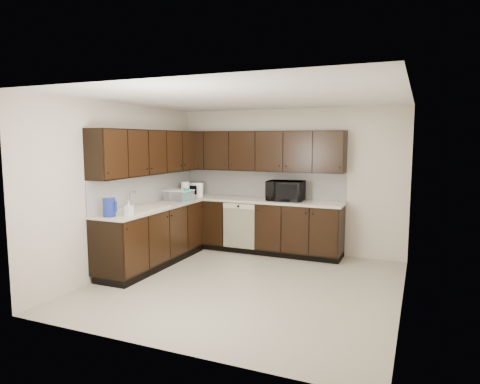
% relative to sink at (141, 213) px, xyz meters
% --- Properties ---
extents(floor, '(4.00, 4.00, 0.00)m').
position_rel_sink_xyz_m(floor, '(1.68, 0.01, -0.88)').
color(floor, '#ADA58F').
rests_on(floor, ground).
extents(ceiling, '(4.00, 4.00, 0.00)m').
position_rel_sink_xyz_m(ceiling, '(1.68, 0.01, 1.62)').
color(ceiling, white).
rests_on(ceiling, wall_back).
extents(wall_back, '(4.00, 0.02, 2.50)m').
position_rel_sink_xyz_m(wall_back, '(1.68, 2.01, 0.37)').
color(wall_back, beige).
rests_on(wall_back, floor).
extents(wall_left, '(0.02, 4.00, 2.50)m').
position_rel_sink_xyz_m(wall_left, '(-0.32, 0.01, 0.37)').
color(wall_left, beige).
rests_on(wall_left, floor).
extents(wall_right, '(0.02, 4.00, 2.50)m').
position_rel_sink_xyz_m(wall_right, '(3.68, 0.01, 0.37)').
color(wall_right, beige).
rests_on(wall_right, floor).
extents(wall_front, '(4.00, 0.02, 2.50)m').
position_rel_sink_xyz_m(wall_front, '(1.68, -1.99, 0.37)').
color(wall_front, beige).
rests_on(wall_front, floor).
extents(lower_cabinets, '(3.00, 2.80, 0.90)m').
position_rel_sink_xyz_m(lower_cabinets, '(0.67, 1.12, -0.47)').
color(lower_cabinets, black).
rests_on(lower_cabinets, floor).
extents(countertop, '(3.03, 2.83, 0.04)m').
position_rel_sink_xyz_m(countertop, '(0.67, 1.12, 0.04)').
color(countertop, beige).
rests_on(countertop, lower_cabinets).
extents(backsplash, '(3.00, 2.80, 0.48)m').
position_rel_sink_xyz_m(backsplash, '(0.46, 1.33, 0.30)').
color(backsplash, white).
rests_on(backsplash, countertop).
extents(upper_cabinets, '(3.00, 2.80, 0.70)m').
position_rel_sink_xyz_m(upper_cabinets, '(0.58, 1.22, 0.89)').
color(upper_cabinets, black).
rests_on(upper_cabinets, wall_back).
extents(dishwasher, '(0.58, 0.04, 0.78)m').
position_rel_sink_xyz_m(dishwasher, '(0.98, 1.42, -0.33)').
color(dishwasher, beige).
rests_on(dishwasher, lower_cabinets).
extents(sink, '(0.54, 0.82, 0.42)m').
position_rel_sink_xyz_m(sink, '(0.00, 0.00, 0.00)').
color(sink, beige).
rests_on(sink, countertop).
extents(microwave, '(0.63, 0.44, 0.34)m').
position_rel_sink_xyz_m(microwave, '(1.72, 1.72, 0.23)').
color(microwave, black).
rests_on(microwave, countertop).
extents(soap_bottle_a, '(0.10, 0.10, 0.21)m').
position_rel_sink_xyz_m(soap_bottle_a, '(0.20, -0.54, 0.16)').
color(soap_bottle_a, gray).
rests_on(soap_bottle_a, countertop).
extents(soap_bottle_b, '(0.09, 0.09, 0.21)m').
position_rel_sink_xyz_m(soap_bottle_b, '(-0.17, 1.12, 0.16)').
color(soap_bottle_b, gray).
rests_on(soap_bottle_b, countertop).
extents(toaster_oven, '(0.47, 0.41, 0.24)m').
position_rel_sink_xyz_m(toaster_oven, '(-0.07, 1.71, 0.18)').
color(toaster_oven, silver).
rests_on(toaster_oven, countertop).
extents(storage_bin, '(0.49, 0.40, 0.17)m').
position_rel_sink_xyz_m(storage_bin, '(0.03, 1.03, 0.14)').
color(storage_bin, white).
rests_on(storage_bin, countertop).
extents(blue_pitcher, '(0.18, 0.18, 0.25)m').
position_rel_sink_xyz_m(blue_pitcher, '(-0.00, -0.69, 0.19)').
color(blue_pitcher, '#10259B').
rests_on(blue_pitcher, countertop).
extents(teal_tumbler, '(0.13, 0.13, 0.22)m').
position_rel_sink_xyz_m(teal_tumbler, '(0.19, 1.02, 0.17)').
color(teal_tumbler, '#0E9B95').
rests_on(teal_tumbler, countertop).
extents(paper_towel_roll, '(0.17, 0.17, 0.30)m').
position_rel_sink_xyz_m(paper_towel_roll, '(0.08, 1.17, 0.21)').
color(paper_towel_roll, silver).
rests_on(paper_towel_roll, countertop).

